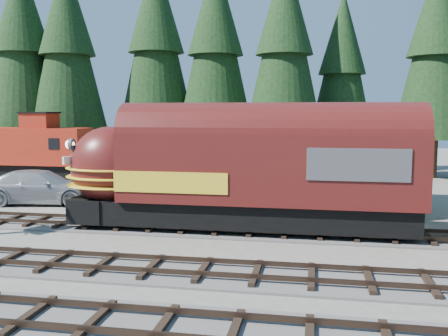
% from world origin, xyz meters
% --- Properties ---
extents(ground, '(120.00, 120.00, 0.00)m').
position_xyz_m(ground, '(0.00, 0.00, 0.00)').
color(ground, '#6B665B').
rests_on(ground, ground).
extents(track_spur, '(32.00, 3.20, 0.33)m').
position_xyz_m(track_spur, '(-10.00, 18.00, 0.06)').
color(track_spur, '#4C4947').
rests_on(track_spur, ground).
extents(depot, '(12.80, 7.00, 5.30)m').
position_xyz_m(depot, '(-0.00, 10.50, 2.96)').
color(depot, gold).
rests_on(depot, ground).
extents(conifer_backdrop, '(78.63, 23.39, 17.19)m').
position_xyz_m(conifer_backdrop, '(2.47, 23.96, 10.43)').
color(conifer_backdrop, black).
rests_on(conifer_backdrop, ground).
extents(locomotive, '(16.17, 3.21, 4.40)m').
position_xyz_m(locomotive, '(-2.50, 4.00, 2.57)').
color(locomotive, black).
rests_on(locomotive, ground).
extents(caboose, '(9.51, 2.76, 4.95)m').
position_xyz_m(caboose, '(-20.93, 18.00, 2.47)').
color(caboose, black).
rests_on(caboose, ground).
extents(pickup_truck_a, '(6.35, 3.91, 1.64)m').
position_xyz_m(pickup_truck_a, '(-9.41, 10.45, 0.82)').
color(pickup_truck_a, black).
rests_on(pickup_truck_a, ground).
extents(pickup_truck_b, '(7.19, 3.97, 1.97)m').
position_xyz_m(pickup_truck_b, '(-14.66, 8.77, 0.99)').
color(pickup_truck_b, '#A2A5A9').
rests_on(pickup_truck_b, ground).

